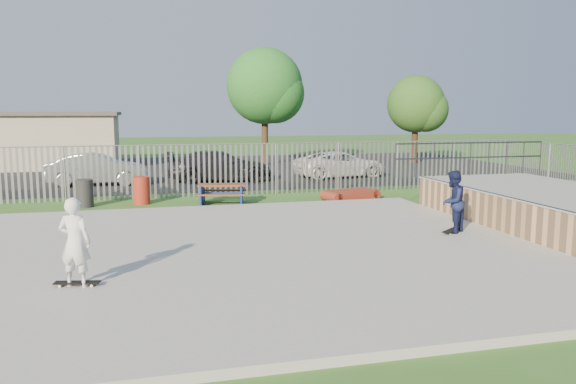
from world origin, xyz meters
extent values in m
plane|color=#356221|center=(0.00, 0.00, 0.00)|extent=(120.00, 120.00, 0.00)
cube|color=#9C9C97|center=(0.00, 0.00, 0.07)|extent=(15.00, 12.00, 0.15)
cube|color=tan|center=(9.50, 1.00, 0.53)|extent=(4.00, 7.00, 1.05)
cube|color=#9E9E99|center=(9.50, 1.00, 1.07)|extent=(4.05, 7.05, 0.04)
cylinder|color=#383A3F|center=(7.52, 1.00, 1.08)|extent=(0.06, 7.00, 0.06)
cube|color=brown|center=(1.22, 7.12, 0.67)|extent=(1.76, 0.97, 0.06)
cube|color=brown|center=(1.11, 6.58, 0.41)|extent=(1.68, 0.59, 0.05)
cube|color=brown|center=(1.33, 7.66, 0.41)|extent=(1.68, 0.59, 0.05)
cube|color=navy|center=(1.22, 7.12, 0.34)|extent=(1.71, 1.56, 0.68)
cube|color=maroon|center=(5.96, 6.88, 0.18)|extent=(1.98, 1.39, 0.36)
cylinder|color=maroon|center=(-1.54, 7.77, 0.48)|extent=(0.58, 0.58, 0.97)
cylinder|color=#242426|center=(-3.41, 7.61, 0.47)|extent=(0.57, 0.57, 0.95)
cube|color=black|center=(0.00, 19.00, 0.01)|extent=(40.00, 18.00, 0.02)
imported|color=#B9BABE|center=(-3.44, 13.39, 0.72)|extent=(4.30, 1.61, 1.40)
imported|color=black|center=(1.97, 13.50, 0.72)|extent=(4.92, 2.16, 1.41)
imported|color=white|center=(7.94, 13.62, 0.65)|extent=(4.79, 2.66, 1.27)
cube|color=#BBAF90|center=(-8.00, 23.00, 1.50)|extent=(10.00, 6.00, 3.00)
cube|color=#4C4742|center=(-8.00, 23.00, 3.10)|extent=(10.40, 6.40, 0.20)
cylinder|color=#442F1B|center=(5.68, 20.90, 2.03)|extent=(0.39, 0.39, 4.05)
sphere|color=#246322|center=(5.68, 20.90, 4.74)|extent=(4.54, 4.54, 4.54)
cylinder|color=#3E2719|center=(15.00, 19.73, 1.58)|extent=(0.38, 0.38, 3.16)
sphere|color=#2B511C|center=(15.00, 19.73, 3.69)|extent=(3.54, 3.54, 3.54)
cube|color=black|center=(6.21, 0.25, 0.21)|extent=(0.76, 0.65, 0.02)
cube|color=black|center=(-2.62, -2.10, 0.21)|extent=(0.82, 0.36, 0.02)
imported|color=#141B3F|center=(6.21, 0.25, 0.95)|extent=(0.99, 0.96, 1.61)
imported|color=white|center=(-2.62, -2.10, 0.95)|extent=(0.69, 0.57, 1.61)
camera|label=1|loc=(-1.35, -12.41, 3.25)|focal=35.00mm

